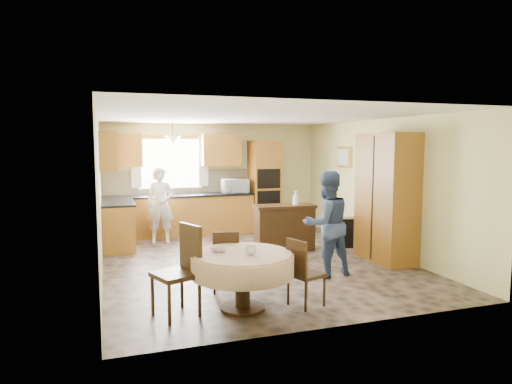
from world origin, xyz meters
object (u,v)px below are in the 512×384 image
object	(u,v)px
dining_table	(243,265)
chair_back	(226,258)
chair_right	(302,269)
person_sink	(161,205)
oven_tower	(264,186)
sideboard	(284,229)
person_dining	(327,224)
cupboard	(387,198)
chair_left	(182,266)

from	to	relation	value
dining_table	chair_back	distance (m)	0.71
chair_right	person_sink	distance (m)	4.56
oven_tower	dining_table	distance (m)	5.27
sideboard	chair_back	distance (m)	2.68
chair_back	person_sink	distance (m)	3.57
chair_back	person_dining	xyz separation A→B (m)	(1.68, 0.28, 0.34)
sideboard	cupboard	bearing A→B (deg)	-38.88
oven_tower	cupboard	xyz separation A→B (m)	(1.07, -3.35, 0.05)
chair_left	chair_back	xyz separation A→B (m)	(0.71, 0.63, -0.12)
sideboard	dining_table	world-z (taller)	sideboard
cupboard	dining_table	distance (m)	3.46
oven_tower	chair_left	size ratio (longest dim) A/B	1.96
chair_right	person_sink	size ratio (longest dim) A/B	0.55
oven_tower	cupboard	world-z (taller)	cupboard
dining_table	sideboard	bearing A→B (deg)	58.87
chair_left	cupboard	bearing A→B (deg)	89.04
chair_back	person_sink	size ratio (longest dim) A/B	0.55
oven_tower	chair_back	distance (m)	4.64
person_sink	person_dining	xyz separation A→B (m)	(2.14, -3.25, 0.03)
oven_tower	chair_back	xyz separation A→B (m)	(-2.03, -4.13, -0.58)
person_sink	cupboard	bearing A→B (deg)	-32.92
cupboard	chair_left	size ratio (longest dim) A/B	2.06
chair_back	person_dining	bearing A→B (deg)	-156.20
dining_table	person_sink	bearing A→B (deg)	96.53
dining_table	chair_left	xyz separation A→B (m)	(-0.73, 0.07, 0.04)
cupboard	dining_table	world-z (taller)	cupboard
dining_table	chair_back	size ratio (longest dim) A/B	1.46
person_dining	dining_table	bearing A→B (deg)	24.54
sideboard	chair_right	xyz separation A→B (m)	(-0.94, -2.92, 0.06)
dining_table	chair_right	distance (m)	0.75
dining_table	person_dining	world-z (taller)	person_dining
sideboard	chair_right	distance (m)	3.07
cupboard	dining_table	bearing A→B (deg)	-154.01
person_sink	person_dining	world-z (taller)	person_dining
cupboard	chair_back	bearing A→B (deg)	-165.71
chair_right	person_dining	bearing A→B (deg)	-57.85
cupboard	chair_back	size ratio (longest dim) A/B	2.58
sideboard	dining_table	bearing A→B (deg)	-117.52
oven_tower	chair_left	bearing A→B (deg)	-119.80
sideboard	oven_tower	bearing A→B (deg)	84.64
chair_back	chair_right	world-z (taller)	chair_right
chair_left	dining_table	bearing A→B (deg)	62.66
cupboard	dining_table	xyz separation A→B (m)	(-3.07, -1.50, -0.56)
cupboard	person_sink	distance (m)	4.50
chair_left	person_sink	size ratio (longest dim) A/B	0.69
chair_right	person_dining	world-z (taller)	person_dining
oven_tower	dining_table	world-z (taller)	oven_tower
chair_back	person_sink	xyz separation A→B (m)	(-0.46, 3.53, 0.31)
dining_table	chair_left	world-z (taller)	chair_left
chair_left	chair_right	world-z (taller)	chair_left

